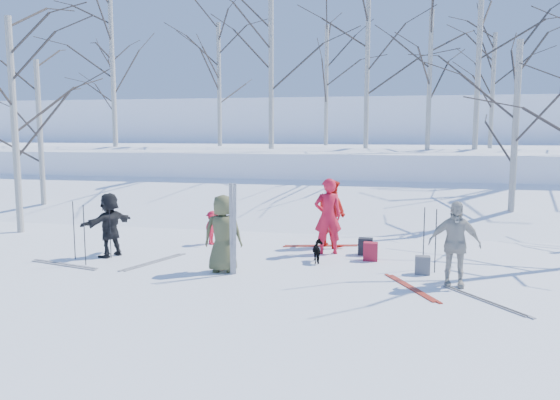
% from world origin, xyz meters
% --- Properties ---
extents(ground, '(120.00, 120.00, 0.00)m').
position_xyz_m(ground, '(0.00, 0.00, 0.00)').
color(ground, white).
rests_on(ground, ground).
extents(snow_ramp, '(70.00, 9.49, 4.12)m').
position_xyz_m(snow_ramp, '(0.00, 7.00, 0.15)').
color(snow_ramp, white).
rests_on(snow_ramp, ground).
extents(snow_plateau, '(70.00, 18.00, 2.20)m').
position_xyz_m(snow_plateau, '(0.00, 17.00, 1.00)').
color(snow_plateau, white).
rests_on(snow_plateau, ground).
extents(far_hill, '(90.00, 30.00, 6.00)m').
position_xyz_m(far_hill, '(0.00, 38.00, 2.00)').
color(far_hill, white).
rests_on(far_hill, ground).
extents(skier_olive_center, '(0.86, 0.62, 1.63)m').
position_xyz_m(skier_olive_center, '(-0.81, -0.40, 0.81)').
color(skier_olive_center, '#494C2D').
rests_on(skier_olive_center, ground).
extents(skier_red_north, '(0.77, 0.62, 1.82)m').
position_xyz_m(skier_red_north, '(1.12, 1.74, 0.91)').
color(skier_red_north, red).
rests_on(skier_red_north, ground).
extents(skier_redor_behind, '(1.05, 1.04, 1.72)m').
position_xyz_m(skier_redor_behind, '(1.11, 2.60, 0.86)').
color(skier_redor_behind, red).
rests_on(skier_redor_behind, ground).
extents(skier_red_seated, '(0.43, 0.62, 0.88)m').
position_xyz_m(skier_red_seated, '(-1.94, 2.18, 0.44)').
color(skier_red_seated, red).
rests_on(skier_red_seated, ground).
extents(skier_cream_east, '(0.97, 0.42, 1.63)m').
position_xyz_m(skier_cream_east, '(3.80, -0.51, 0.82)').
color(skier_cream_east, beige).
rests_on(skier_cream_east, ground).
extents(skier_grey_west, '(0.95, 1.46, 1.51)m').
position_xyz_m(skier_grey_west, '(-3.84, 0.39, 0.75)').
color(skier_grey_west, black).
rests_on(skier_grey_west, ground).
extents(dog, '(0.43, 0.64, 0.50)m').
position_xyz_m(dog, '(1.03, 0.83, 0.25)').
color(dog, black).
rests_on(dog, ground).
extents(upright_ski_left, '(0.10, 0.17, 1.90)m').
position_xyz_m(upright_ski_left, '(-0.55, -0.63, 0.95)').
color(upright_ski_left, silver).
rests_on(upright_ski_left, ground).
extents(upright_ski_right, '(0.15, 0.23, 1.89)m').
position_xyz_m(upright_ski_right, '(-0.49, -0.64, 0.95)').
color(upright_ski_right, silver).
rests_on(upright_ski_right, ground).
extents(ski_pair_a, '(1.72, 2.06, 0.02)m').
position_xyz_m(ski_pair_a, '(3.01, -0.82, 0.01)').
color(ski_pair_a, '#A22617').
rests_on(ski_pair_a, ground).
extents(ski_pair_b, '(1.11, 2.00, 0.02)m').
position_xyz_m(ski_pair_b, '(0.85, 2.56, 0.01)').
color(ski_pair_b, '#A22617').
rests_on(ski_pair_b, ground).
extents(ski_pair_c, '(1.10, 1.99, 0.02)m').
position_xyz_m(ski_pair_c, '(-4.41, -0.60, 0.01)').
color(ski_pair_c, silver).
rests_on(ski_pair_c, ground).
extents(ski_pair_d, '(1.39, 2.03, 0.02)m').
position_xyz_m(ski_pair_d, '(-2.59, 0.04, 0.01)').
color(ski_pair_d, silver).
rests_on(ski_pair_d, ground).
extents(ski_pair_e, '(2.02, 2.09, 0.02)m').
position_xyz_m(ski_pair_e, '(4.26, -1.38, 0.01)').
color(ski_pair_e, silver).
rests_on(ski_pair_e, ground).
extents(ski_pole_a, '(0.02, 0.02, 1.34)m').
position_xyz_m(ski_pole_a, '(3.52, 0.45, 0.67)').
color(ski_pole_a, black).
rests_on(ski_pole_a, ground).
extents(ski_pole_b, '(0.02, 0.02, 1.34)m').
position_xyz_m(ski_pole_b, '(-4.50, -0.04, 0.67)').
color(ski_pole_b, black).
rests_on(ski_pole_b, ground).
extents(ski_pole_c, '(0.02, 0.02, 1.34)m').
position_xyz_m(ski_pole_c, '(-3.95, -0.50, 0.67)').
color(ski_pole_c, black).
rests_on(ski_pole_c, ground).
extents(ski_pole_d, '(0.02, 0.02, 1.34)m').
position_xyz_m(ski_pole_d, '(-3.75, 0.23, 0.67)').
color(ski_pole_d, black).
rests_on(ski_pole_d, ground).
extents(ski_pole_e, '(0.02, 0.02, 1.34)m').
position_xyz_m(ski_pole_e, '(0.85, 2.76, 0.67)').
color(ski_pole_e, black).
rests_on(ski_pole_e, ground).
extents(ski_pole_f, '(0.02, 0.02, 1.34)m').
position_xyz_m(ski_pole_f, '(3.29, 0.67, 0.67)').
color(ski_pole_f, black).
rests_on(ski_pole_f, ground).
extents(backpack_red, '(0.32, 0.22, 0.42)m').
position_xyz_m(backpack_red, '(2.16, 1.23, 0.21)').
color(backpack_red, maroon).
rests_on(backpack_red, ground).
extents(backpack_grey, '(0.30, 0.20, 0.38)m').
position_xyz_m(backpack_grey, '(3.26, 0.26, 0.19)').
color(backpack_grey, '#5B5C63').
rests_on(backpack_grey, ground).
extents(backpack_dark, '(0.34, 0.24, 0.40)m').
position_xyz_m(backpack_dark, '(2.02, 1.80, 0.20)').
color(backpack_dark, black).
rests_on(backpack_dark, ground).
extents(birch_plateau_b, '(4.97, 4.97, 6.24)m').
position_xyz_m(birch_plateau_b, '(1.43, 11.76, 5.32)').
color(birch_plateau_b, silver).
rests_on(birch_plateau_b, snow_plateau).
extents(birch_plateau_c, '(3.86, 3.86, 4.65)m').
position_xyz_m(birch_plateau_c, '(6.45, 12.87, 4.53)').
color(birch_plateau_c, silver).
rests_on(birch_plateau_c, snow_plateau).
extents(birch_plateau_d, '(5.23, 5.23, 6.61)m').
position_xyz_m(birch_plateau_d, '(-2.26, 10.42, 5.51)').
color(birch_plateau_d, silver).
rests_on(birch_plateau_d, snow_plateau).
extents(birch_plateau_e, '(3.69, 3.69, 4.42)m').
position_xyz_m(birch_plateau_e, '(-11.29, 14.48, 4.41)').
color(birch_plateau_e, silver).
rests_on(birch_plateau_e, snow_plateau).
extents(birch_plateau_g, '(5.12, 5.12, 6.46)m').
position_xyz_m(birch_plateau_g, '(-9.70, 11.47, 5.43)').
color(birch_plateau_g, silver).
rests_on(birch_plateau_g, snow_plateau).
extents(birch_plateau_h, '(5.41, 5.41, 6.87)m').
position_xyz_m(birch_plateau_h, '(5.67, 11.42, 5.63)').
color(birch_plateau_h, silver).
rests_on(birch_plateau_h, snow_plateau).
extents(birch_plateau_i, '(4.56, 4.56, 5.66)m').
position_xyz_m(birch_plateau_i, '(-5.49, 13.64, 5.03)').
color(birch_plateau_i, silver).
rests_on(birch_plateau_i, snow_plateau).
extents(birch_plateau_j, '(4.66, 4.66, 5.80)m').
position_xyz_m(birch_plateau_j, '(-0.76, 15.99, 5.10)').
color(birch_plateau_j, silver).
rests_on(birch_plateau_j, snow_plateau).
extents(birch_plateau_l, '(4.20, 4.20, 5.15)m').
position_xyz_m(birch_plateau_l, '(3.82, 10.42, 4.77)').
color(birch_plateau_l, silver).
rests_on(birch_plateau_l, snow_plateau).
extents(birch_edge_a, '(4.87, 4.87, 6.10)m').
position_xyz_m(birch_edge_a, '(-7.97, 2.65, 3.05)').
color(birch_edge_a, silver).
rests_on(birch_edge_a, ground).
extents(birch_edge_d, '(4.31, 4.31, 5.30)m').
position_xyz_m(birch_edge_d, '(-9.19, 5.47, 2.65)').
color(birch_edge_d, silver).
rests_on(birch_edge_d, ground).
extents(birch_edge_e, '(4.46, 4.46, 5.52)m').
position_xyz_m(birch_edge_e, '(6.05, 5.99, 2.76)').
color(birch_edge_e, silver).
rests_on(birch_edge_e, ground).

